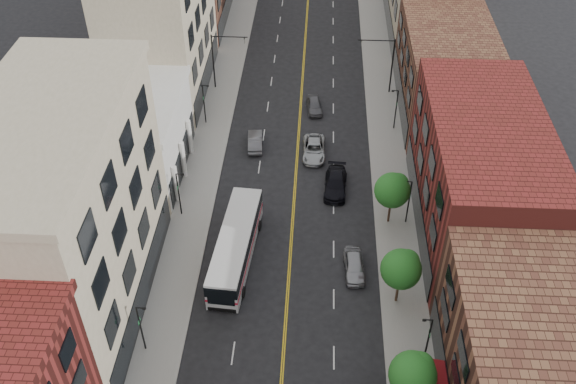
% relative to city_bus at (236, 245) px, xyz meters
% --- Properties ---
extents(sidewalk_left, '(4.00, 110.00, 0.15)m').
position_rel_city_bus_xyz_m(sidewalk_left, '(-5.13, 16.79, -1.82)').
color(sidewalk_left, gray).
rests_on(sidewalk_left, ground).
extents(sidewalk_right, '(4.00, 110.00, 0.15)m').
position_rel_city_bus_xyz_m(sidewalk_right, '(14.87, 16.79, -1.82)').
color(sidewalk_right, gray).
rests_on(sidewalk_right, ground).
extents(bldg_l_tanoffice, '(10.00, 22.00, 18.00)m').
position_rel_city_bus_xyz_m(bldg_l_tanoffice, '(-12.13, -5.21, 7.10)').
color(bldg_l_tanoffice, tan).
rests_on(bldg_l_tanoffice, ground).
extents(bldg_l_white, '(10.00, 14.00, 8.00)m').
position_rel_city_bus_xyz_m(bldg_l_white, '(-12.13, 12.79, 2.10)').
color(bldg_l_white, silver).
rests_on(bldg_l_white, ground).
extents(bldg_l_far_a, '(10.00, 20.00, 18.00)m').
position_rel_city_bus_xyz_m(bldg_l_far_a, '(-12.13, 29.79, 7.10)').
color(bldg_l_far_a, tan).
rests_on(bldg_l_far_a, ground).
extents(bldg_r_mid, '(10.00, 22.00, 12.00)m').
position_rel_city_bus_xyz_m(bldg_r_mid, '(21.87, 5.79, 4.10)').
color(bldg_r_mid, '#5A1C17').
rests_on(bldg_r_mid, ground).
extents(bldg_r_far_a, '(10.00, 20.00, 10.00)m').
position_rel_city_bus_xyz_m(bldg_r_far_a, '(21.87, 26.79, 3.10)').
color(bldg_r_far_a, '#512C20').
rests_on(bldg_r_far_a, ground).
extents(tree_r_1, '(3.40, 3.40, 5.59)m').
position_rel_city_bus_xyz_m(tree_r_1, '(14.26, -14.14, 2.23)').
color(tree_r_1, black).
rests_on(tree_r_1, sidewalk_right).
extents(tree_r_2, '(3.40, 3.40, 5.59)m').
position_rel_city_bus_xyz_m(tree_r_2, '(14.26, -4.14, 2.23)').
color(tree_r_2, black).
rests_on(tree_r_2, sidewalk_right).
extents(tree_r_3, '(3.40, 3.40, 5.59)m').
position_rel_city_bus_xyz_m(tree_r_3, '(14.26, 5.86, 2.23)').
color(tree_r_3, black).
rests_on(tree_r_3, sidewalk_right).
extents(lamp_l_1, '(0.81, 0.55, 5.05)m').
position_rel_city_bus_xyz_m(lamp_l_1, '(-6.08, -10.21, 1.07)').
color(lamp_l_1, black).
rests_on(lamp_l_1, sidewalk_left).
extents(lamp_l_2, '(0.81, 0.55, 5.05)m').
position_rel_city_bus_xyz_m(lamp_l_2, '(-6.08, 5.79, 1.07)').
color(lamp_l_2, black).
rests_on(lamp_l_2, sidewalk_left).
extents(lamp_l_3, '(0.81, 0.55, 5.05)m').
position_rel_city_bus_xyz_m(lamp_l_3, '(-6.08, 21.79, 1.07)').
color(lamp_l_3, black).
rests_on(lamp_l_3, sidewalk_left).
extents(lamp_r_1, '(0.81, 0.55, 5.05)m').
position_rel_city_bus_xyz_m(lamp_r_1, '(15.82, -10.21, 1.07)').
color(lamp_r_1, black).
rests_on(lamp_r_1, sidewalk_right).
extents(lamp_r_2, '(0.81, 0.55, 5.05)m').
position_rel_city_bus_xyz_m(lamp_r_2, '(15.82, 5.79, 1.07)').
color(lamp_r_2, black).
rests_on(lamp_r_2, sidewalk_right).
extents(lamp_r_3, '(0.81, 0.55, 5.05)m').
position_rel_city_bus_xyz_m(lamp_r_3, '(15.82, 21.79, 1.07)').
color(lamp_r_3, black).
rests_on(lamp_r_3, sidewalk_right).
extents(signal_mast_left, '(4.49, 0.18, 7.20)m').
position_rel_city_bus_xyz_m(signal_mast_left, '(-5.39, 29.79, 2.75)').
color(signal_mast_left, black).
rests_on(signal_mast_left, sidewalk_left).
extents(signal_mast_right, '(4.49, 0.18, 7.20)m').
position_rel_city_bus_xyz_m(signal_mast_right, '(15.14, 29.79, 2.75)').
color(signal_mast_right, black).
rests_on(signal_mast_right, sidewalk_right).
extents(city_bus, '(3.81, 12.86, 3.26)m').
position_rel_city_bus_xyz_m(city_bus, '(0.00, 0.00, 0.00)').
color(city_bus, silver).
rests_on(city_bus, ground).
extents(car_parked_far, '(2.07, 4.58, 1.53)m').
position_rel_city_bus_xyz_m(car_parked_far, '(10.67, -0.92, -1.13)').
color(car_parked_far, gray).
rests_on(car_parked_far, ground).
extents(car_lane_behind, '(1.94, 4.54, 1.46)m').
position_rel_city_bus_xyz_m(car_lane_behind, '(0.09, 17.55, -1.17)').
color(car_lane_behind, '#55565B').
rests_on(car_lane_behind, ground).
extents(car_lane_a, '(2.53, 5.64, 1.61)m').
position_rel_city_bus_xyz_m(car_lane_a, '(9.04, 10.46, -1.09)').
color(car_lane_a, black).
rests_on(car_lane_a, ground).
extents(car_lane_b, '(2.55, 5.43, 1.50)m').
position_rel_city_bus_xyz_m(car_lane_b, '(6.70, 16.36, -1.15)').
color(car_lane_b, '#9DA0A4').
rests_on(car_lane_b, ground).
extents(car_lane_c, '(2.23, 4.41, 1.44)m').
position_rel_city_bus_xyz_m(car_lane_c, '(6.54, 25.25, -1.18)').
color(car_lane_c, '#535358').
rests_on(car_lane_c, ground).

